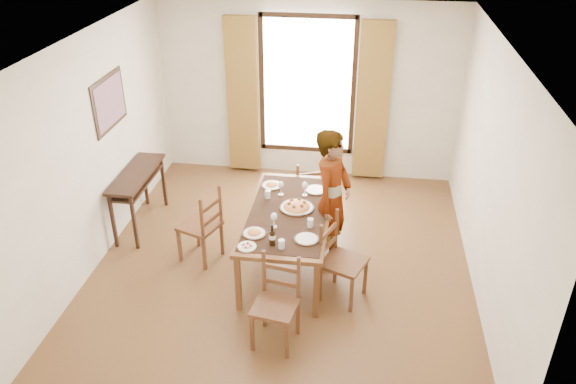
# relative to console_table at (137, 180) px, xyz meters

# --- Properties ---
(ground) EXTENTS (5.00, 5.00, 0.00)m
(ground) POSITION_rel_console_table_xyz_m (2.03, -0.60, -0.68)
(ground) COLOR #493016
(ground) RESTS_ON ground
(room_shell) EXTENTS (4.60, 5.10, 2.74)m
(room_shell) POSITION_rel_console_table_xyz_m (2.03, -0.47, 0.86)
(room_shell) COLOR silver
(room_shell) RESTS_ON ground
(console_table) EXTENTS (0.38, 1.20, 0.80)m
(console_table) POSITION_rel_console_table_xyz_m (0.00, 0.00, 0.00)
(console_table) COLOR black
(console_table) RESTS_ON ground
(dining_table) EXTENTS (0.96, 1.89, 0.76)m
(dining_table) POSITION_rel_console_table_xyz_m (2.10, -0.62, 0.01)
(dining_table) COLOR brown
(dining_table) RESTS_ON ground
(chair_west) EXTENTS (0.56, 0.56, 0.98)m
(chair_west) POSITION_rel_console_table_xyz_m (1.04, -0.64, -0.23)
(chair_west) COLOR #5A2D1E
(chair_west) RESTS_ON ground
(chair_north) EXTENTS (0.51, 0.51, 0.88)m
(chair_north) POSITION_rel_console_table_xyz_m (2.19, 0.54, -0.27)
(chair_north) COLOR #5A2D1E
(chair_north) RESTS_ON ground
(chair_south) EXTENTS (0.49, 0.49, 0.96)m
(chair_south) POSITION_rel_console_table_xyz_m (2.16, -1.90, -0.24)
(chair_south) COLOR #5A2D1E
(chair_south) RESTS_ON ground
(chair_east) EXTENTS (0.57, 0.57, 0.99)m
(chair_east) POSITION_rel_console_table_xyz_m (2.75, -1.12, -0.22)
(chair_east) COLOR #5A2D1E
(chair_east) RESTS_ON ground
(man) EXTENTS (0.90, 0.82, 1.74)m
(man) POSITION_rel_console_table_xyz_m (2.59, -0.47, 0.19)
(man) COLOR #999AA1
(man) RESTS_ON ground
(plate_sw) EXTENTS (0.27, 0.27, 0.05)m
(plate_sw) POSITION_rel_console_table_xyz_m (1.79, -1.15, 0.10)
(plate_sw) COLOR silver
(plate_sw) RESTS_ON dining_table
(plate_se) EXTENTS (0.27, 0.27, 0.05)m
(plate_se) POSITION_rel_console_table_xyz_m (2.37, -1.18, 0.10)
(plate_se) COLOR silver
(plate_se) RESTS_ON dining_table
(plate_nw) EXTENTS (0.27, 0.27, 0.05)m
(plate_nw) POSITION_rel_console_table_xyz_m (1.80, -0.04, 0.10)
(plate_nw) COLOR silver
(plate_nw) RESTS_ON dining_table
(plate_ne) EXTENTS (0.27, 0.27, 0.05)m
(plate_ne) POSITION_rel_console_table_xyz_m (2.36, -0.08, 0.10)
(plate_ne) COLOR silver
(plate_ne) RESTS_ON dining_table
(pasta_platter) EXTENTS (0.40, 0.40, 0.10)m
(pasta_platter) POSITION_rel_console_table_xyz_m (2.18, -0.55, 0.12)
(pasta_platter) COLOR #BC4B18
(pasta_platter) RESTS_ON dining_table
(caprese_plate) EXTENTS (0.20, 0.20, 0.04)m
(caprese_plate) POSITION_rel_console_table_xyz_m (1.77, -1.40, 0.09)
(caprese_plate) COLOR silver
(caprese_plate) RESTS_ON dining_table
(wine_glass_a) EXTENTS (0.08, 0.08, 0.18)m
(wine_glass_a) POSITION_rel_console_table_xyz_m (1.99, -0.97, 0.16)
(wine_glass_a) COLOR white
(wine_glass_a) RESTS_ON dining_table
(wine_glass_b) EXTENTS (0.08, 0.08, 0.18)m
(wine_glass_b) POSITION_rel_console_table_xyz_m (2.24, -0.21, 0.16)
(wine_glass_b) COLOR white
(wine_glass_b) RESTS_ON dining_table
(wine_glass_c) EXTENTS (0.08, 0.08, 0.18)m
(wine_glass_c) POSITION_rel_console_table_xyz_m (1.95, -0.24, 0.16)
(wine_glass_c) COLOR white
(wine_glass_c) RESTS_ON dining_table
(tumbler_a) EXTENTS (0.07, 0.07, 0.10)m
(tumbler_a) POSITION_rel_console_table_xyz_m (2.38, -0.91, 0.12)
(tumbler_a) COLOR silver
(tumbler_a) RESTS_ON dining_table
(tumbler_b) EXTENTS (0.07, 0.07, 0.10)m
(tumbler_b) POSITION_rel_console_table_xyz_m (1.80, -0.34, 0.12)
(tumbler_b) COLOR silver
(tumbler_b) RESTS_ON dining_table
(tumbler_c) EXTENTS (0.07, 0.07, 0.10)m
(tumbler_c) POSITION_rel_console_table_xyz_m (2.13, -1.36, 0.12)
(tumbler_c) COLOR silver
(tumbler_c) RESTS_ON dining_table
(wine_bottle) EXTENTS (0.07, 0.07, 0.25)m
(wine_bottle) POSITION_rel_console_table_xyz_m (2.02, -1.32, 0.20)
(wine_bottle) COLOR black
(wine_bottle) RESTS_ON dining_table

